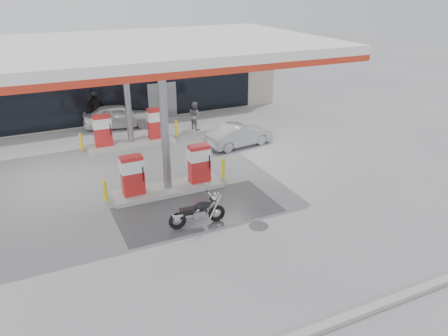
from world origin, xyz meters
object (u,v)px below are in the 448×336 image
object	(u,v)px
pump_island_far	(130,132)
sedan_white	(118,116)
biker_walking	(96,110)
parked_car_right	(174,98)
hatchback_silver	(239,135)
pump_island_near	(167,175)
attendant	(195,116)
parked_car_left	(31,114)
parked_motorcycle	(198,213)

from	to	relation	value
pump_island_far	sedan_white	xyz separation A→B (m)	(0.10, 3.20, -0.03)
biker_walking	parked_car_right	bearing A→B (deg)	5.92
hatchback_silver	biker_walking	size ratio (longest dim) A/B	1.73
pump_island_near	parked_car_right	world-z (taller)	pump_island_near
attendant	parked_car_left	size ratio (longest dim) A/B	0.37
pump_island_near	parked_car_left	bearing A→B (deg)	110.56
parked_motorcycle	hatchback_silver	xyz separation A→B (m)	(4.94, 6.48, 0.11)
parked_car_right	biker_walking	bearing A→B (deg)	102.41
pump_island_far	hatchback_silver	xyz separation A→B (m)	(5.06, -2.52, -0.13)
pump_island_near	parked_motorcycle	world-z (taller)	pump_island_near
sedan_white	attendant	bearing A→B (deg)	-110.77
attendant	hatchback_silver	size ratio (longest dim) A/B	0.46
hatchback_silver	biker_walking	distance (m)	8.80
pump_island_far	parked_car_right	bearing A→B (deg)	53.13
attendant	pump_island_far	bearing A→B (deg)	86.48
pump_island_near	parked_motorcycle	size ratio (longest dim) A/B	2.46
pump_island_far	parked_car_left	bearing A→B (deg)	126.87
sedan_white	pump_island_far	bearing A→B (deg)	-173.01
attendant	parked_car_right	bearing A→B (deg)	-23.43
parked_motorcycle	pump_island_far	bearing A→B (deg)	94.36
attendant	biker_walking	world-z (taller)	biker_walking
hatchback_silver	parked_car_left	bearing A→B (deg)	40.41
sedan_white	parked_car_right	xyz separation A→B (m)	(4.40, 2.80, -0.04)
attendant	hatchback_silver	world-z (taller)	attendant
pump_island_far	hatchback_silver	size ratio (longest dim) A/B	1.45
biker_walking	parked_car_left	bearing A→B (deg)	131.75
pump_island_far	attendant	bearing A→B (deg)	14.07
pump_island_far	parked_car_right	xyz separation A→B (m)	(4.50, 6.00, -0.07)
biker_walking	parked_motorcycle	bearing A→B (deg)	-100.44
pump_island_near	parked_motorcycle	distance (m)	3.01
attendant	parked_car_left	distance (m)	9.85
pump_island_near	pump_island_far	distance (m)	6.00
pump_island_near	sedan_white	xyz separation A→B (m)	(0.10, 9.20, -0.03)
pump_island_far	biker_walking	world-z (taller)	biker_walking
attendant	biker_walking	distance (m)	5.77
pump_island_near	parked_motorcycle	xyz separation A→B (m)	(0.12, -3.00, -0.24)
attendant	sedan_white	bearing A→B (deg)	42.94
pump_island_far	parked_car_left	size ratio (longest dim) A/B	1.18
sedan_white	parked_car_left	size ratio (longest dim) A/B	0.91
parked_motorcycle	sedan_white	xyz separation A→B (m)	(-0.03, 12.20, 0.21)
sedan_white	biker_walking	size ratio (longest dim) A/B	1.95
sedan_white	biker_walking	distance (m)	1.34
parked_motorcycle	biker_walking	xyz separation A→B (m)	(-1.18, 12.80, 0.55)
pump_island_near	sedan_white	distance (m)	9.20
parked_motorcycle	sedan_white	distance (m)	12.20
pump_island_far	attendant	xyz separation A→B (m)	(3.99, 1.00, 0.10)
attendant	parked_car_left	bearing A→B (deg)	41.91
parked_car_left	parked_car_right	distance (m)	9.00
sedan_white	attendant	distance (m)	4.47
pump_island_near	attendant	world-z (taller)	pump_island_near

